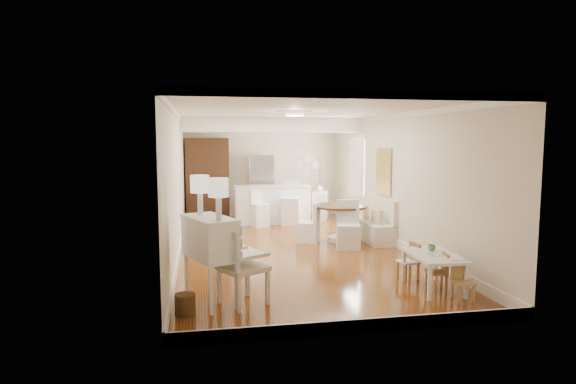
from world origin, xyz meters
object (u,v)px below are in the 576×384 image
object	(u,v)px
secretary_bureau	(210,260)
kids_table	(433,272)
kids_chair_c	(463,281)
pantry_cabinet	(207,179)
slip_chair_near	(348,225)
fridge	(274,186)
wicker_basket	(185,304)
sideboard	(320,206)
kids_chair_a	(437,272)
bar_stool_left	(260,209)
gustavian_armchair	(243,266)
kids_chair_b	(408,261)
slip_chair_far	(308,222)
breakfast_counter	(272,204)
bar_stool_right	(291,203)
dining_table	(340,223)

from	to	relation	value
secretary_bureau	kids_table	distance (m)	3.34
kids_chair_c	pantry_cabinet	world-z (taller)	pantry_cabinet
slip_chair_near	fridge	xyz separation A→B (m)	(-0.91, 4.33, 0.40)
kids_chair_c	wicker_basket	bearing A→B (deg)	-177.89
fridge	kids_table	bearing A→B (deg)	-79.63
sideboard	wicker_basket	bearing A→B (deg)	-96.93
secretary_bureau	kids_chair_c	world-z (taller)	secretary_bureau
kids_chair_a	sideboard	xyz separation A→B (m)	(-0.11, 6.57, 0.11)
bar_stool_left	fridge	bearing A→B (deg)	50.73
secretary_bureau	gustavian_armchair	bearing A→B (deg)	-39.38
kids_chair_b	sideboard	xyz separation A→B (m)	(0.06, 5.94, 0.10)
kids_chair_a	sideboard	distance (m)	6.57
wicker_basket	fridge	distance (m)	8.01
kids_chair_a	fridge	xyz separation A→B (m)	(-1.33, 7.32, 0.60)
fridge	slip_chair_near	bearing A→B (deg)	-78.15
fridge	kids_chair_b	bearing A→B (deg)	-80.18
gustavian_armchair	bar_stool_left	world-z (taller)	gustavian_armchair
slip_chair_far	breakfast_counter	xyz separation A→B (m)	(-0.42, 2.55, 0.07)
secretary_bureau	kids_chair_b	size ratio (longest dim) A/B	1.98
wicker_basket	slip_chair_far	size ratio (longest dim) A/B	0.30
breakfast_counter	bar_stool_right	distance (m)	0.58
gustavian_armchair	kids_chair_c	bearing A→B (deg)	-127.66
gustavian_armchair	kids_chair_a	xyz separation A→B (m)	(2.89, 0.04, -0.24)
bar_stool_left	fridge	xyz separation A→B (m)	(0.59, 1.52, 0.42)
sideboard	breakfast_counter	bearing A→B (deg)	-147.59
secretary_bureau	wicker_basket	xyz separation A→B (m)	(-0.34, -0.38, -0.47)
kids_table	fridge	distance (m)	7.37
gustavian_armchair	slip_chair_far	world-z (taller)	gustavian_armchair
kids_chair_b	fridge	bearing A→B (deg)	-179.07
slip_chair_far	bar_stool_right	xyz separation A→B (m)	(0.01, 2.16, 0.14)
gustavian_armchair	pantry_cabinet	world-z (taller)	pantry_cabinet
pantry_cabinet	fridge	xyz separation A→B (m)	(1.90, -0.03, -0.25)
gustavian_armchair	kids_table	bearing A→B (deg)	-117.04
breakfast_counter	sideboard	distance (m)	1.46
gustavian_armchair	slip_chair_far	size ratio (longest dim) A/B	1.19
bar_stool_right	breakfast_counter	bearing A→B (deg)	153.39
secretary_bureau	kids_chair_b	bearing A→B (deg)	-13.11
fridge	sideboard	distance (m)	1.51
kids_table	sideboard	world-z (taller)	sideboard
slip_chair_near	gustavian_armchair	bearing A→B (deg)	-115.53
secretary_bureau	bar_stool_left	xyz separation A→B (m)	(1.41, 5.72, -0.13)
gustavian_armchair	kids_chair_a	bearing A→B (deg)	-118.91
kids_chair_b	pantry_cabinet	world-z (taller)	pantry_cabinet
slip_chair_far	sideboard	bearing A→B (deg)	-172.72
kids_chair_b	sideboard	world-z (taller)	sideboard
dining_table	slip_chair_near	size ratio (longest dim) A/B	1.20
kids_chair_c	slip_chair_far	world-z (taller)	slip_chair_far
breakfast_counter	slip_chair_far	bearing A→B (deg)	-80.67
secretary_bureau	slip_chair_far	bearing A→B (deg)	35.74
kids_chair_b	kids_table	bearing A→B (deg)	8.15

